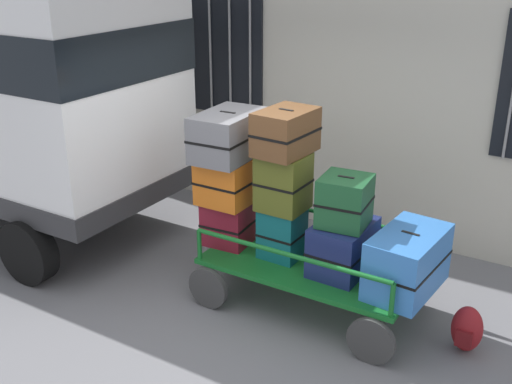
{
  "coord_description": "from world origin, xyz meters",
  "views": [
    {
      "loc": [
        2.7,
        -4.22,
        3.34
      ],
      "look_at": [
        -0.19,
        0.57,
        1.08
      ],
      "focal_mm": 43.35,
      "sensor_mm": 36.0,
      "label": 1
    }
  ],
  "objects": [
    {
      "name": "ground_plane",
      "position": [
        0.0,
        0.0,
        0.0
      ],
      "size": [
        40.0,
        40.0,
        0.0
      ],
      "primitive_type": "plane",
      "color": "slate"
    },
    {
      "name": "suitcase_center_bottom",
      "position": [
        0.75,
        0.58,
        0.72
      ],
      "size": [
        0.49,
        0.68,
        0.49
      ],
      "color": "navy",
      "rests_on": "luggage_cart"
    },
    {
      "name": "suitcase_left_middle",
      "position": [
        -0.5,
        0.56,
        1.15
      ],
      "size": [
        0.51,
        0.58,
        0.46
      ],
      "color": "orange",
      "rests_on": "suitcase_left_bottom"
    },
    {
      "name": "suitcase_left_bottom",
      "position": [
        -0.5,
        0.61,
        0.7
      ],
      "size": [
        0.5,
        0.62,
        0.45
      ],
      "color": "maroon",
      "rests_on": "luggage_cart"
    },
    {
      "name": "backpack",
      "position": [
        1.93,
        0.6,
        0.22
      ],
      "size": [
        0.27,
        0.22,
        0.44
      ],
      "color": "maroon",
      "rests_on": "ground"
    },
    {
      "name": "van",
      "position": [
        -3.65,
        0.44,
        1.78
      ],
      "size": [
        4.26,
        2.11,
        2.92
      ],
      "color": "white",
      "rests_on": "ground"
    },
    {
      "name": "suitcase_midleft_top",
      "position": [
        0.12,
        0.57,
        1.74
      ],
      "size": [
        0.46,
        0.64,
        0.41
      ],
      "color": "brown",
      "rests_on": "suitcase_midleft_middle"
    },
    {
      "name": "luggage_cart",
      "position": [
        0.43,
        0.57,
        0.38
      ],
      "size": [
        2.11,
        1.16,
        0.48
      ],
      "color": "#146023",
      "rests_on": "ground"
    },
    {
      "name": "cart_railing",
      "position": [
        0.43,
        0.57,
        0.74
      ],
      "size": [
        1.99,
        1.02,
        0.32
      ],
      "color": "#146023",
      "rests_on": "luggage_cart"
    },
    {
      "name": "suitcase_midleft_bottom",
      "position": [
        0.12,
        0.53,
        0.73
      ],
      "size": [
        0.4,
        0.37,
        0.5
      ],
      "color": "#0F5960",
      "rests_on": "luggage_cart"
    },
    {
      "name": "suitcase_midleft_middle",
      "position": [
        0.12,
        0.54,
        1.25
      ],
      "size": [
        0.44,
        0.42,
        0.55
      ],
      "color": "#4C5119",
      "rests_on": "suitcase_midleft_bottom"
    },
    {
      "name": "suitcase_left_top",
      "position": [
        -0.5,
        0.55,
        1.61
      ],
      "size": [
        0.53,
        0.8,
        0.46
      ],
      "color": "slate",
      "rests_on": "suitcase_left_middle"
    },
    {
      "name": "suitcase_center_middle",
      "position": [
        0.75,
        0.56,
        1.19
      ],
      "size": [
        0.48,
        0.49,
        0.46
      ],
      "color": "#194C28",
      "rests_on": "suitcase_center_bottom"
    },
    {
      "name": "suitcase_midright_bottom",
      "position": [
        1.37,
        0.56,
        0.75
      ],
      "size": [
        0.57,
        0.9,
        0.55
      ],
      "color": "#3372C6",
      "rests_on": "luggage_cart"
    },
    {
      "name": "building_wall",
      "position": [
        0.0,
        2.56,
        2.5
      ],
      "size": [
        12.0,
        0.38,
        5.0
      ],
      "color": "beige",
      "rests_on": "ground"
    }
  ]
}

